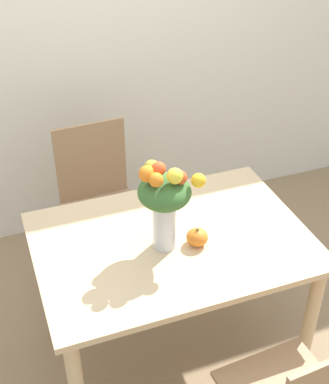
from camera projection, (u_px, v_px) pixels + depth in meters
ground_plane at (171, 354)px, 2.73m from camera, size 12.00×12.00×0.00m
wall_back at (90, 17)px, 2.96m from camera, size 8.00×0.06×2.70m
dining_table at (172, 259)px, 2.36m from camera, size 1.17×0.82×0.76m
flower_vase at (165, 200)px, 2.13m from camera, size 0.26×0.22×0.41m
pumpkin at (197, 237)px, 2.25m from camera, size 0.09×0.09×0.08m
dining_chair_near_window at (101, 204)px, 3.00m from camera, size 0.44×0.44×0.91m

